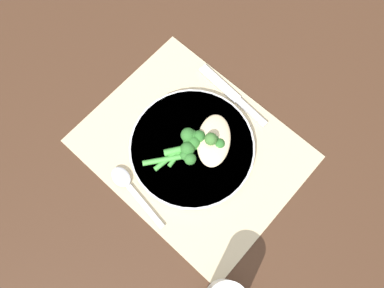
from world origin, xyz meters
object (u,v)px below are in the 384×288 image
spoon (126,183)px  knife (234,96)px  broccoli_stalk_front (204,144)px  broccoli_stalk_right (193,138)px  broccoli_stalk_rear (184,155)px  chicken_fillet (214,140)px  plate (192,147)px  broccoli_stalk_left (188,141)px

spoon → knife: bearing=0.0°
spoon → broccoli_stalk_front: bearing=-15.2°
broccoli_stalk_right → spoon: broccoli_stalk_right is taller
broccoli_stalk_front → broccoli_stalk_rear: (-0.02, -0.05, 0.00)m
broccoli_stalk_front → chicken_fillet: bearing=101.4°
plate → spoon: size_ratio=1.65×
chicken_fillet → broccoli_stalk_rear: bearing=-110.9°
knife → spoon: size_ratio=1.23×
plate → knife: size_ratio=1.34×
plate → broccoli_stalk_front: 0.03m
plate → broccoli_stalk_rear: 0.03m
chicken_fillet → broccoli_stalk_rear: broccoli_stalk_rear is taller
broccoli_stalk_front → broccoli_stalk_left: (-0.03, -0.02, 0.00)m
broccoli_stalk_left → broccoli_stalk_rear: (0.01, -0.03, -0.00)m
spoon → broccoli_stalk_left: bearing=-7.2°
plate → chicken_fillet: size_ratio=1.95×
chicken_fillet → knife: size_ratio=0.69×
broccoli_stalk_right → spoon: 0.16m
broccoli_stalk_left → knife: size_ratio=0.58×
plate → broccoli_stalk_right: (-0.01, 0.01, 0.02)m
broccoli_stalk_front → spoon: (-0.07, -0.16, -0.02)m
broccoli_stalk_front → broccoli_stalk_left: broccoli_stalk_left is taller
broccoli_stalk_right → broccoli_stalk_left: broccoli_stalk_left is taller
broccoli_stalk_front → broccoli_stalk_left: size_ratio=0.93×
spoon → broccoli_stalk_right: bearing=-7.2°
broccoli_stalk_front → plate: bearing=-101.0°
chicken_fillet → broccoli_stalk_left: bearing=-135.5°
chicken_fillet → broccoli_stalk_left: (-0.04, -0.04, 0.00)m
broccoli_stalk_left → broccoli_stalk_rear: size_ratio=1.13×
plate → broccoli_stalk_rear: broccoli_stalk_rear is taller
broccoli_stalk_right → broccoli_stalk_rear: (0.01, -0.04, -0.00)m
broccoli_stalk_rear → knife: size_ratio=0.51×
plate → chicken_fillet: chicken_fillet is taller
knife → spoon: spoon is taller
broccoli_stalk_front → broccoli_stalk_rear: bearing=-74.8°
broccoli_stalk_front → knife: size_ratio=0.54×
plate → broccoli_stalk_right: size_ratio=2.63×
broccoli_stalk_right → broccoli_stalk_left: bearing=-110.3°
broccoli_stalk_front → spoon: broccoli_stalk_front is taller
broccoli_stalk_rear → spoon: bearing=-75.5°
chicken_fillet → broccoli_stalk_front: 0.02m
chicken_fillet → broccoli_stalk_right: broccoli_stalk_right is taller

